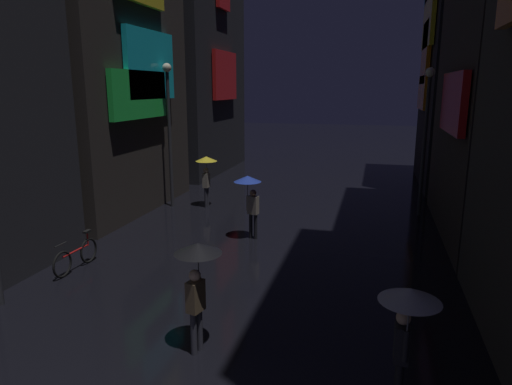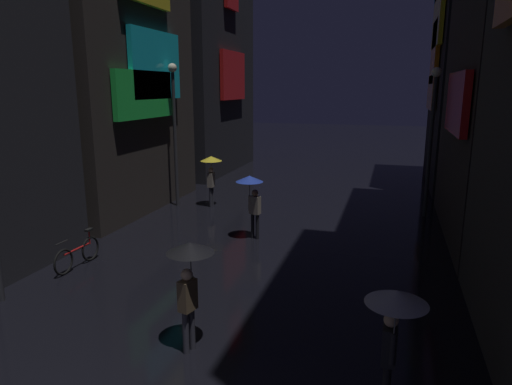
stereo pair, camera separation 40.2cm
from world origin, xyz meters
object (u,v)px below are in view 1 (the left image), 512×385
pedestrian_foreground_left_black (197,267)px  streetlamp_left_far (169,120)px  streetlamp_right_far (426,125)px  pedestrian_near_crossing_clear (407,315)px  pedestrian_foreground_right_blue (249,189)px  bicycle_parked_at_storefront (76,256)px  pedestrian_midstreet_centre_yellow (206,167)px

pedestrian_foreground_left_black → streetlamp_left_far: streetlamp_left_far is taller
streetlamp_right_far → pedestrian_near_crossing_clear: bearing=-95.8°
pedestrian_foreground_right_blue → pedestrian_foreground_left_black: bearing=-82.7°
bicycle_parked_at_storefront → streetlamp_right_far: 13.05m
pedestrian_foreground_left_black → streetlamp_right_far: streetlamp_right_far is taller
pedestrian_foreground_left_black → bicycle_parked_at_storefront: (-4.74, 2.81, -1.28)m
pedestrian_midstreet_centre_yellow → streetlamp_right_far: size_ratio=0.38×
pedestrian_near_crossing_clear → bicycle_parked_at_storefront: (-8.39, 3.73, -1.28)m
bicycle_parked_at_storefront → pedestrian_midstreet_centre_yellow: bearing=82.1°
pedestrian_midstreet_centre_yellow → bicycle_parked_at_storefront: 7.58m
pedestrian_near_crossing_clear → streetlamp_left_far: bearing=129.2°
pedestrian_foreground_right_blue → streetlamp_right_far: streetlamp_right_far is taller
pedestrian_foreground_right_blue → streetlamp_left_far: bearing=143.1°
pedestrian_midstreet_centre_yellow → streetlamp_left_far: 2.46m
pedestrian_midstreet_centre_yellow → streetlamp_right_far: bearing=5.8°
pedestrian_midstreet_centre_yellow → streetlamp_left_far: (-1.42, -0.37, 1.97)m
pedestrian_foreground_left_black → pedestrian_midstreet_centre_yellow: bearing=110.0°
pedestrian_midstreet_centre_yellow → pedestrian_near_crossing_clear: 13.35m
pedestrian_foreground_left_black → streetlamp_left_far: bearing=117.6°
pedestrian_foreground_left_black → pedestrian_midstreet_centre_yellow: 10.87m
pedestrian_near_crossing_clear → streetlamp_right_far: bearing=84.2°
pedestrian_foreground_left_black → pedestrian_midstreet_centre_yellow: (-3.72, 10.22, 0.00)m
bicycle_parked_at_storefront → pedestrian_foreground_right_blue: bearing=44.3°
pedestrian_foreground_left_black → streetlamp_left_far: (-5.14, 9.84, 1.97)m
bicycle_parked_at_storefront → streetlamp_right_far: streetlamp_right_far is taller
pedestrian_near_crossing_clear → streetlamp_right_far: 12.21m
pedestrian_foreground_left_black → pedestrian_near_crossing_clear: bearing=-14.1°
streetlamp_right_far → pedestrian_foreground_left_black: bearing=-113.7°
pedestrian_foreground_left_black → pedestrian_foreground_right_blue: 6.67m
pedestrian_foreground_right_blue → pedestrian_near_crossing_clear: bearing=-59.2°
pedestrian_midstreet_centre_yellow → streetlamp_right_far: (8.58, 0.87, 1.85)m
bicycle_parked_at_storefront → pedestrian_near_crossing_clear: bearing=-24.0°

